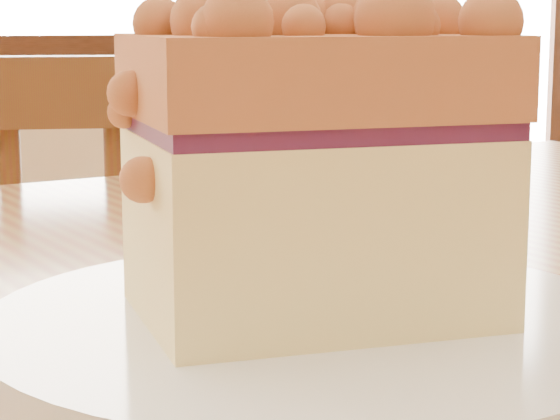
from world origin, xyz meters
name	(u,v)px	position (x,y,z in m)	size (l,w,h in m)	color
plate	(312,342)	(0.05, 0.27, 0.76)	(0.23, 0.23, 0.02)	white
cake_slice	(314,158)	(0.05, 0.27, 0.82)	(0.13, 0.09, 0.11)	#FFE190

